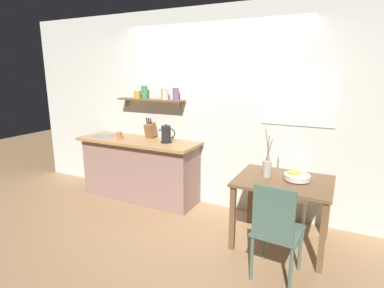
{
  "coord_description": "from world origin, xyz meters",
  "views": [
    {
      "loc": [
        1.65,
        -3.25,
        1.88
      ],
      "look_at": [
        -0.1,
        0.25,
        0.95
      ],
      "focal_mm": 28.83,
      "sensor_mm": 36.0,
      "label": 1
    }
  ],
  "objects_px": {
    "dining_chair_near": "(276,228)",
    "electric_kettle": "(166,134)",
    "dining_chair_far": "(291,188)",
    "dining_table": "(283,190)",
    "twig_vase": "(267,168)",
    "fruit_bowl": "(297,177)",
    "knife_block": "(150,130)",
    "coffee_mug_by_sink": "(120,135)"
  },
  "relations": [
    {
      "from": "dining_chair_far",
      "to": "twig_vase",
      "type": "distance_m",
      "value": 0.59
    },
    {
      "from": "dining_table",
      "to": "dining_chair_near",
      "type": "xyz_separation_m",
      "value": [
        0.07,
        -0.65,
        -0.11
      ]
    },
    {
      "from": "dining_chair_far",
      "to": "knife_block",
      "type": "relative_size",
      "value": 2.95
    },
    {
      "from": "dining_chair_far",
      "to": "electric_kettle",
      "type": "distance_m",
      "value": 1.77
    },
    {
      "from": "dining_chair_near",
      "to": "fruit_bowl",
      "type": "bearing_deg",
      "value": 85.38
    },
    {
      "from": "dining_table",
      "to": "electric_kettle",
      "type": "distance_m",
      "value": 1.75
    },
    {
      "from": "twig_vase",
      "to": "electric_kettle",
      "type": "distance_m",
      "value": 1.53
    },
    {
      "from": "dining_table",
      "to": "twig_vase",
      "type": "relative_size",
      "value": 1.89
    },
    {
      "from": "twig_vase",
      "to": "coffee_mug_by_sink",
      "type": "bearing_deg",
      "value": 173.66
    },
    {
      "from": "dining_chair_far",
      "to": "dining_chair_near",
      "type": "bearing_deg",
      "value": -87.57
    },
    {
      "from": "electric_kettle",
      "to": "dining_chair_far",
      "type": "bearing_deg",
      "value": 3.36
    },
    {
      "from": "electric_kettle",
      "to": "fruit_bowl",
      "type": "bearing_deg",
      "value": -10.11
    },
    {
      "from": "fruit_bowl",
      "to": "knife_block",
      "type": "height_order",
      "value": "knife_block"
    },
    {
      "from": "electric_kettle",
      "to": "dining_chair_near",
      "type": "bearing_deg",
      "value": -30.08
    },
    {
      "from": "dining_table",
      "to": "twig_vase",
      "type": "height_order",
      "value": "twig_vase"
    },
    {
      "from": "dining_chair_near",
      "to": "fruit_bowl",
      "type": "xyz_separation_m",
      "value": [
        0.06,
        0.69,
        0.27
      ]
    },
    {
      "from": "dining_chair_near",
      "to": "twig_vase",
      "type": "bearing_deg",
      "value": 110.97
    },
    {
      "from": "twig_vase",
      "to": "knife_block",
      "type": "xyz_separation_m",
      "value": [
        -1.85,
        0.49,
        0.18
      ]
    },
    {
      "from": "dining_table",
      "to": "dining_chair_far",
      "type": "height_order",
      "value": "dining_chair_far"
    },
    {
      "from": "twig_vase",
      "to": "knife_block",
      "type": "relative_size",
      "value": 1.72
    },
    {
      "from": "coffee_mug_by_sink",
      "to": "electric_kettle",
      "type": "bearing_deg",
      "value": 6.39
    },
    {
      "from": "fruit_bowl",
      "to": "electric_kettle",
      "type": "xyz_separation_m",
      "value": [
        -1.79,
        0.32,
        0.23
      ]
    },
    {
      "from": "dining_chair_far",
      "to": "twig_vase",
      "type": "height_order",
      "value": "twig_vase"
    },
    {
      "from": "dining_table",
      "to": "coffee_mug_by_sink",
      "type": "xyz_separation_m",
      "value": [
        -2.42,
        0.27,
        0.33
      ]
    },
    {
      "from": "dining_chair_far",
      "to": "electric_kettle",
      "type": "height_order",
      "value": "electric_kettle"
    },
    {
      "from": "dining_table",
      "to": "dining_chair_far",
      "type": "distance_m",
      "value": 0.47
    },
    {
      "from": "dining_table",
      "to": "fruit_bowl",
      "type": "relative_size",
      "value": 3.66
    },
    {
      "from": "dining_chair_far",
      "to": "knife_block",
      "type": "xyz_separation_m",
      "value": [
        -2.06,
        0.06,
        0.53
      ]
    },
    {
      "from": "dining_chair_near",
      "to": "electric_kettle",
      "type": "relative_size",
      "value": 3.62
    },
    {
      "from": "dining_table",
      "to": "fruit_bowl",
      "type": "distance_m",
      "value": 0.2
    },
    {
      "from": "dining_chair_near",
      "to": "electric_kettle",
      "type": "distance_m",
      "value": 2.07
    },
    {
      "from": "fruit_bowl",
      "to": "twig_vase",
      "type": "xyz_separation_m",
      "value": [
        -0.31,
        -0.01,
        0.05
      ]
    },
    {
      "from": "fruit_bowl",
      "to": "dining_table",
      "type": "bearing_deg",
      "value": -163.82
    },
    {
      "from": "knife_block",
      "to": "twig_vase",
      "type": "bearing_deg",
      "value": -14.9
    },
    {
      "from": "dining_chair_far",
      "to": "electric_kettle",
      "type": "relative_size",
      "value": 3.44
    },
    {
      "from": "dining_table",
      "to": "electric_kettle",
      "type": "height_order",
      "value": "electric_kettle"
    },
    {
      "from": "electric_kettle",
      "to": "coffee_mug_by_sink",
      "type": "distance_m",
      "value": 0.76
    },
    {
      "from": "knife_block",
      "to": "dining_chair_near",
      "type": "bearing_deg",
      "value": -28.94
    },
    {
      "from": "twig_vase",
      "to": "dining_table",
      "type": "bearing_deg",
      "value": -6.72
    },
    {
      "from": "dining_chair_near",
      "to": "dining_chair_far",
      "type": "distance_m",
      "value": 1.11
    },
    {
      "from": "dining_table",
      "to": "knife_block",
      "type": "height_order",
      "value": "knife_block"
    },
    {
      "from": "dining_table",
      "to": "twig_vase",
      "type": "distance_m",
      "value": 0.29
    }
  ]
}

